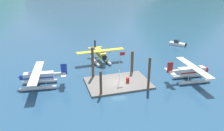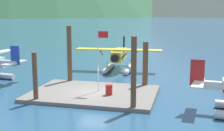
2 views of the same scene
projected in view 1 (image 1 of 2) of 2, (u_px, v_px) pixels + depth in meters
ground_plane at (118, 84)px, 39.09m from camera, size 1200.00×1200.00×0.00m
dock_platform at (118, 83)px, 39.03m from camera, size 10.82×7.48×0.30m
piling_near_left at (101, 83)px, 34.50m from camera, size 0.39×0.39×4.07m
piling_near_right at (149, 74)px, 36.17m from camera, size 0.41×0.41×5.51m
piling_far_left at (93, 63)px, 40.31m from camera, size 0.47×0.47×5.80m
piling_far_right at (132, 62)px, 42.66m from camera, size 0.52×0.52×4.41m
flagpole at (120, 63)px, 38.15m from camera, size 0.95×0.10×5.43m
fuel_drum at (128, 80)px, 38.72m from camera, size 0.62×0.62×0.88m
mooring_buoy at (180, 73)px, 42.51m from camera, size 0.71×0.71×0.71m
seaplane_silver_port_fwd at (39, 78)px, 37.45m from camera, size 7.95×10.49×3.84m
seaplane_yellow_bow_centre at (100, 55)px, 48.59m from camera, size 10.46×7.98×3.84m
seaplane_cream_stbd_aft at (191, 73)px, 39.62m from camera, size 7.97×10.48×3.84m
boat_white_open_east at (177, 43)px, 61.31m from camera, size 3.80×4.21×1.50m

